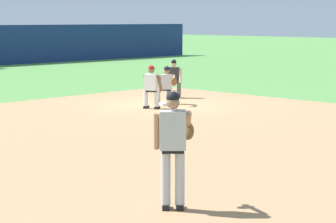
% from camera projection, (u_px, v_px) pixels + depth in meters
% --- Properties ---
extents(ground_plane, '(160.00, 160.00, 0.00)m').
position_uv_depth(ground_plane, '(163.00, 105.00, 22.69)').
color(ground_plane, '#518942').
extents(infield_dirt_patch, '(18.00, 18.00, 0.01)m').
position_uv_depth(infield_dirt_patch, '(166.00, 138.00, 16.46)').
color(infield_dirt_patch, '#A87F56').
rests_on(infield_dirt_patch, ground).
extents(first_base_bag, '(0.38, 0.38, 0.09)m').
position_uv_depth(first_base_bag, '(163.00, 104.00, 22.68)').
color(first_base_bag, white).
rests_on(first_base_bag, ground).
extents(baseball, '(0.07, 0.07, 0.07)m').
position_uv_depth(baseball, '(170.00, 126.00, 18.01)').
color(baseball, white).
rests_on(baseball, ground).
extents(pitcher, '(0.85, 0.55, 1.86)m').
position_uv_depth(pitcher, '(174.00, 143.00, 10.12)').
color(pitcher, black).
rests_on(pitcher, ground).
extents(first_baseman, '(0.73, 1.08, 1.34)m').
position_uv_depth(first_baseman, '(167.00, 83.00, 22.91)').
color(first_baseman, black).
rests_on(first_baseman, ground).
extents(baserunner, '(0.58, 0.67, 1.46)m').
position_uv_depth(baserunner, '(151.00, 85.00, 21.69)').
color(baserunner, black).
rests_on(baserunner, ground).
extents(umpire, '(0.67, 0.67, 1.46)m').
position_uv_depth(umpire, '(174.00, 77.00, 24.79)').
color(umpire, black).
rests_on(umpire, ground).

